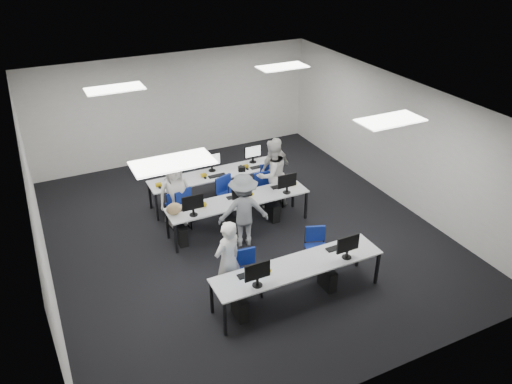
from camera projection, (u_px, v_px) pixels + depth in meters
name	position (u px, v px, depth m)	size (l,w,h in m)	color
room	(242.00, 172.00, 10.35)	(9.00, 9.02, 3.00)	black
ceiling_panels	(241.00, 103.00, 9.63)	(5.20, 4.60, 0.02)	white
desk_front	(298.00, 267.00, 8.85)	(3.20, 0.70, 0.73)	silver
desk_mid	(239.00, 202.00, 10.90)	(3.20, 0.70, 0.73)	silver
desk_back	(215.00, 175.00, 12.00)	(3.20, 0.70, 0.73)	silver
equipment_front	(289.00, 285.00, 8.92)	(2.51, 0.41, 1.19)	#0B4897
equipment_mid	(231.00, 217.00, 10.97)	(2.91, 0.41, 1.19)	white
equipment_back	(222.00, 185.00, 12.25)	(2.91, 0.41, 1.19)	white
chair_0	(248.00, 281.00, 9.17)	(0.47, 0.50, 0.86)	navy
chair_1	(316.00, 256.00, 9.85)	(0.54, 0.57, 0.85)	navy
chair_2	(179.00, 218.00, 11.11)	(0.45, 0.48, 0.82)	navy
chair_3	(230.00, 204.00, 11.56)	(0.61, 0.64, 0.96)	navy
chair_4	(271.00, 192.00, 12.04)	(0.58, 0.61, 0.98)	navy
chair_5	(179.00, 211.00, 11.31)	(0.58, 0.60, 0.91)	navy
chair_6	(230.00, 201.00, 11.73)	(0.55, 0.58, 0.88)	navy
chair_7	(259.00, 191.00, 12.17)	(0.46, 0.49, 0.87)	navy
handbag	(174.00, 209.00, 10.27)	(0.33, 0.21, 0.27)	tan
student_0	(228.00, 261.00, 8.81)	(0.59, 0.39, 1.61)	silver
student_1	(272.00, 174.00, 11.67)	(0.83, 0.65, 1.71)	silver
student_2	(175.00, 194.00, 11.03)	(0.76, 0.49, 1.55)	silver
student_3	(275.00, 168.00, 12.13)	(0.92, 0.38, 1.56)	silver
photographer	(244.00, 211.00, 10.30)	(1.06, 0.61, 1.63)	slate
dslr_camera	(242.00, 169.00, 10.04)	(0.14, 0.18, 0.10)	black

